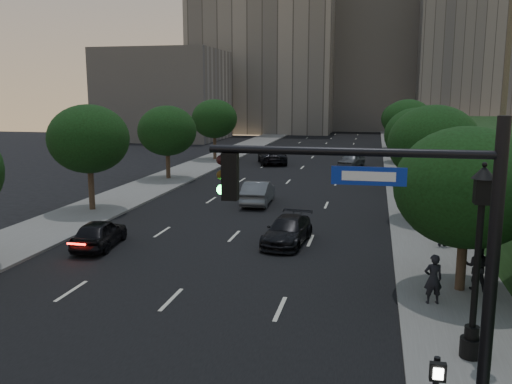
% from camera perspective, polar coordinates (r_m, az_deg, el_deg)
% --- Properties ---
extents(ground, '(160.00, 160.00, 0.00)m').
position_cam_1_polar(ground, '(16.09, -15.66, -17.37)').
color(ground, black).
rests_on(ground, ground).
extents(road_surface, '(16.00, 140.00, 0.02)m').
position_cam_1_polar(road_surface, '(43.67, 3.00, 0.66)').
color(road_surface, black).
rests_on(road_surface, ground).
extents(sidewalk_right, '(4.50, 140.00, 0.15)m').
position_cam_1_polar(sidewalk_right, '(43.22, 16.53, 0.22)').
color(sidewalk_right, slate).
rests_on(sidewalk_right, ground).
extents(sidewalk_left, '(4.50, 140.00, 0.15)m').
position_cam_1_polar(sidewalk_left, '(46.41, -9.59, 1.19)').
color(sidewalk_left, slate).
rests_on(sidewalk_left, ground).
extents(parapet_wall, '(0.35, 90.00, 0.70)m').
position_cam_1_polar(parapet_wall, '(41.10, 21.57, 5.44)').
color(parapet_wall, slate).
rests_on(parapet_wall, embankment).
extents(office_block_left, '(26.00, 20.00, 32.00)m').
position_cam_1_polar(office_block_left, '(106.90, 1.05, 15.03)').
color(office_block_left, gray).
rests_on(office_block_left, ground).
extents(office_block_mid, '(22.00, 18.00, 26.00)m').
position_cam_1_polar(office_block_mid, '(114.61, 12.18, 12.99)').
color(office_block_mid, '#AAA49C').
rests_on(office_block_mid, ground).
extents(office_block_right, '(20.00, 22.00, 36.00)m').
position_cam_1_polar(office_block_right, '(110.31, 21.99, 15.20)').
color(office_block_right, slate).
rests_on(office_block_right, ground).
extents(office_block_filler, '(18.00, 16.00, 14.00)m').
position_cam_1_polar(office_block_filler, '(88.82, -9.57, 10.01)').
color(office_block_filler, '#AAA49C').
rests_on(office_block_filler, ground).
extents(tree_right_a, '(5.20, 5.20, 6.24)m').
position_cam_1_polar(tree_right_a, '(21.01, 21.30, 0.45)').
color(tree_right_a, '#38281C').
rests_on(tree_right_a, ground).
extents(tree_right_b, '(5.20, 5.20, 6.74)m').
position_cam_1_polar(tree_right_b, '(32.76, 18.21, 4.85)').
color(tree_right_b, '#38281C').
rests_on(tree_right_b, ground).
extents(tree_right_c, '(5.20, 5.20, 6.24)m').
position_cam_1_polar(tree_right_c, '(45.71, 16.59, 5.75)').
color(tree_right_c, '#38281C').
rests_on(tree_right_c, ground).
extents(tree_right_d, '(5.20, 5.20, 6.74)m').
position_cam_1_polar(tree_right_d, '(59.63, 15.68, 7.26)').
color(tree_right_d, '#38281C').
rests_on(tree_right_d, ground).
extents(tree_right_e, '(5.20, 5.20, 6.24)m').
position_cam_1_polar(tree_right_e, '(74.62, 15.04, 7.47)').
color(tree_right_e, '#38281C').
rests_on(tree_right_e, ground).
extents(tree_left_b, '(5.00, 5.00, 6.71)m').
position_cam_1_polar(tree_left_b, '(35.14, -17.21, 5.35)').
color(tree_left_b, '#38281C').
rests_on(tree_left_b, ground).
extents(tree_left_c, '(5.00, 5.00, 6.34)m').
position_cam_1_polar(tree_left_c, '(46.88, -9.34, 6.37)').
color(tree_left_c, '#38281C').
rests_on(tree_left_c, ground).
extents(tree_left_d, '(5.00, 5.00, 6.71)m').
position_cam_1_polar(tree_left_d, '(60.07, -4.40, 7.69)').
color(tree_left_d, '#38281C').
rests_on(tree_left_d, ground).
extents(traffic_signal_mast, '(5.68, 0.56, 7.00)m').
position_cam_1_polar(traffic_signal_mast, '(11.00, 17.74, -9.88)').
color(traffic_signal_mast, black).
rests_on(traffic_signal_mast, ground).
extents(street_lamp, '(0.64, 0.64, 5.62)m').
position_cam_1_polar(street_lamp, '(15.95, 22.20, -7.75)').
color(street_lamp, black).
rests_on(street_lamp, ground).
extents(sedan_near_left, '(2.15, 4.29, 1.40)m').
position_cam_1_polar(sedan_near_left, '(27.30, -16.16, -4.20)').
color(sedan_near_left, black).
rests_on(sedan_near_left, ground).
extents(sedan_mid_left, '(1.91, 4.89, 1.59)m').
position_cam_1_polar(sedan_mid_left, '(36.34, 0.22, -0.06)').
color(sedan_mid_left, '#595C60').
rests_on(sedan_mid_left, ground).
extents(sedan_far_left, '(4.21, 6.31, 1.61)m').
position_cam_1_polar(sedan_far_left, '(57.17, 1.70, 3.79)').
color(sedan_far_left, black).
rests_on(sedan_far_left, ground).
extents(sedan_near_right, '(2.27, 4.71, 1.32)m').
position_cam_1_polar(sedan_near_right, '(26.92, 3.34, -4.09)').
color(sedan_near_right, black).
rests_on(sedan_near_right, ground).
extents(sedan_far_right, '(2.98, 4.71, 1.49)m').
position_cam_1_polar(sedan_far_right, '(55.34, 10.01, 3.35)').
color(sedan_far_right, '#54575B').
rests_on(sedan_far_right, ground).
extents(pedestrian_a, '(0.73, 0.57, 1.77)m').
position_cam_1_polar(pedestrian_a, '(19.97, 18.15, -8.69)').
color(pedestrian_a, black).
rests_on(pedestrian_a, sidewalk_right).
extents(pedestrian_b, '(1.04, 0.92, 1.79)m').
position_cam_1_polar(pedestrian_b, '(21.87, 22.27, -7.28)').
color(pedestrian_b, black).
rests_on(pedestrian_b, sidewalk_right).
extents(pedestrian_c, '(0.96, 0.50, 1.56)m').
position_cam_1_polar(pedestrian_c, '(27.37, 19.13, -3.84)').
color(pedestrian_c, black).
rests_on(pedestrian_c, sidewalk_right).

